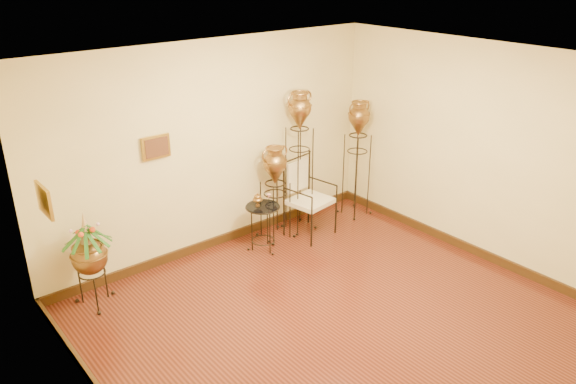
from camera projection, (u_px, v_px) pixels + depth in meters
ground at (346, 327)px, 6.10m from camera, size 5.00×5.00×0.00m
room_shell at (352, 179)px, 5.42m from camera, size 5.02×5.02×2.81m
amphora_tall at (299, 161)px, 7.89m from camera, size 0.46×0.46×2.06m
amphora_mid at (357, 158)px, 8.41m from camera, size 0.47×0.47×1.80m
amphora_short at (275, 193)px, 7.78m from camera, size 0.55×0.55×1.38m
planter_urn at (89, 253)px, 6.26m from camera, size 0.81×0.81×1.19m
armchair at (310, 198)px, 7.90m from camera, size 0.72×0.69×1.13m
side_table at (263, 227)px, 7.57m from camera, size 0.47×0.47×0.83m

